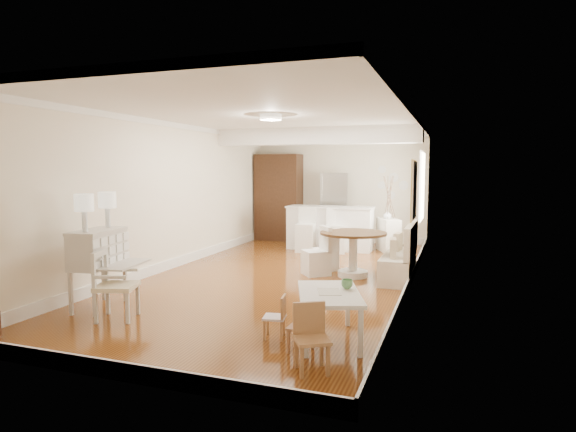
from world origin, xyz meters
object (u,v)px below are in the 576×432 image
Objects in this scene: kids_chair_b at (274,317)px; dining_table at (353,254)px; pantry_cabinet at (279,197)px; sideboard at (388,235)px; kids_chair_c at (312,339)px; breakfast_counter at (330,228)px; slip_chair_far at (325,249)px; fridge at (348,209)px; slip_chair_near at (316,251)px; secretary_bureau at (99,269)px; bar_stool_right at (335,231)px; kids_table at (329,316)px; gustavian_armchair at (117,285)px; bar_stool_left at (306,230)px.

kids_chair_b is 3.40m from dining_table.
pantry_cabinet is 2.86× the size of sideboard.
kids_chair_c is 0.32× the size of breakfast_counter.
slip_chair_far is 0.45× the size of fridge.
fridge is at bearing 175.39° from kids_chair_b.
sideboard is (0.90, 2.96, -0.06)m from slip_chair_near.
secretary_bureau reaches higher than kids_chair_c.
slip_chair_near is at bearing -101.98° from bar_stool_right.
slip_chair_far reaches higher than kids_table.
bar_stool_right reaches higher than kids_chair_b.
secretary_bureau reaches higher than gustavian_armchair.
gustavian_armchair is 1.10× the size of sideboard.
secretary_bureau reaches higher than slip_chair_far.
secretary_bureau is at bearing -90.84° from pantry_cabinet.
slip_chair_near is 0.85× the size of bar_stool_left.
slip_chair_far is (-1.07, 4.52, 0.08)m from kids_chair_c.
sideboard is (3.15, 5.95, -0.16)m from secretary_bureau.
slip_chair_near is at bearing -60.88° from pantry_cabinet.
breakfast_counter reaches higher than dining_table.
gustavian_armchair reaches higher than kids_chair_c.
sideboard is (-0.22, 7.02, 0.06)m from kids_chair_c.
gustavian_armchair is at bearing -39.23° from secretary_bureau.
gustavian_armchair is 2.15m from kids_chair_b.
bar_stool_right reaches higher than kids_chair_c.
slip_chair_far is at bearing -57.08° from pantry_cabinet.
breakfast_counter is 1.14× the size of fridge.
gustavian_armchair is 6.79m from sideboard.
gustavian_armchair is at bearing -137.29° from sideboard.
secretary_bureau reaches higher than slip_chair_near.
bar_stool_right is at bearing -88.59° from fridge.
kids_table is at bearing -11.89° from secretary_bureau.
kids_table is at bearing -113.45° from sideboard.
sideboard reaches higher than kids_chair_b.
sideboard is (2.59, 6.28, -0.06)m from gustavian_armchair.
fridge is at bearing 103.64° from dining_table.
bar_stool_right is (0.24, -0.44, -0.01)m from breakfast_counter.
breakfast_counter is at bearing 101.14° from bar_stool_right.
gustavian_armchair is 0.87× the size of bar_stool_right.
fridge is 2.24× the size of sideboard.
slip_chair_far is at bearing 175.93° from kids_chair_b.
fridge is at bearing 118.05° from sideboard.
secretary_bureau reaches higher than kids_chair_b.
dining_table is at bearing -119.65° from sideboard.
slip_chair_near is 3.09m from sideboard.
slip_chair_far is at bearing -84.95° from fridge.
gustavian_armchair is 0.86× the size of bar_stool_left.
fridge reaches higher than dining_table.
kids_chair_c reaches higher than kids_chair_b.
fridge is at bearing -30.02° from gustavian_armchair.
kids_chair_b is 3.81m from slip_chair_far.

